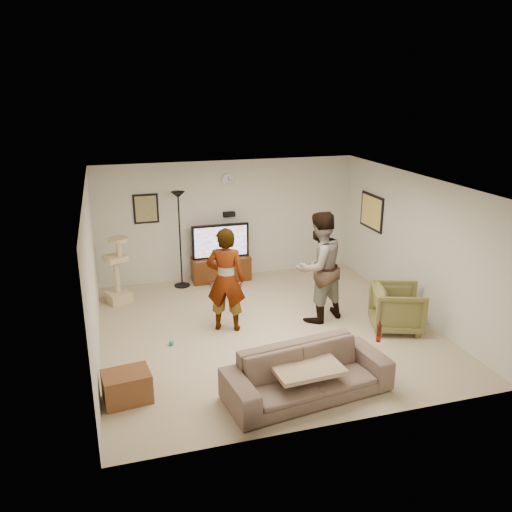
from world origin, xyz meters
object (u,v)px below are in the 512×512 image
object	(u,v)px
person_left	(226,280)
tv	(220,241)
armchair	(397,308)
side_table	(127,387)
sofa	(307,373)
person_right	(319,267)
floor_lamp	(180,240)
tv_stand	(221,269)
beer_bottle	(379,333)
cat_tree	(116,270)

from	to	relation	value
person_left	tv	bearing A→B (deg)	-78.57
tv	armchair	size ratio (longest dim) A/B	1.45
tv	side_table	size ratio (longest dim) A/B	1.98
sofa	person_right	bearing A→B (deg)	56.09
person_right	armchair	world-z (taller)	person_right
floor_lamp	tv_stand	bearing A→B (deg)	7.47
person_left	side_table	size ratio (longest dim) A/B	2.94
tv_stand	beer_bottle	xyz separation A→B (m)	(1.17, -4.56, 0.52)
armchair	side_table	bearing A→B (deg)	120.82
tv_stand	tv	size ratio (longest dim) A/B	1.02
floor_lamp	person_right	world-z (taller)	floor_lamp
tv_stand	floor_lamp	bearing A→B (deg)	-172.53
person_left	beer_bottle	size ratio (longest dim) A/B	7.13
armchair	person_left	bearing A→B (deg)	93.36
person_left	beer_bottle	xyz separation A→B (m)	(1.59, -2.25, -0.12)
person_right	floor_lamp	bearing A→B (deg)	-67.33
tv	sofa	bearing A→B (deg)	-88.14
tv	person_right	xyz separation A→B (m)	(1.20, -2.38, 0.11)
person_right	side_table	size ratio (longest dim) A/B	3.22
side_table	tv_stand	bearing A→B (deg)	61.67
person_right	tv	bearing A→B (deg)	-82.72
floor_lamp	person_left	bearing A→B (deg)	-78.93
tv	armchair	distance (m)	3.93
person_left	person_right	bearing A→B (deg)	-160.57
tv	side_table	xyz separation A→B (m)	(-2.16, -4.01, -0.66)
floor_lamp	person_right	xyz separation A→B (m)	(2.06, -2.27, -0.01)
tv_stand	floor_lamp	distance (m)	1.13
sofa	side_table	world-z (taller)	sofa
tv_stand	cat_tree	bearing A→B (deg)	-164.71
person_left	sofa	size ratio (longest dim) A/B	0.80
person_left	person_right	xyz separation A→B (m)	(1.63, -0.07, 0.09)
sofa	tv	bearing A→B (deg)	83.77
cat_tree	armchair	xyz separation A→B (m)	(4.49, -2.53, -0.27)
beer_bottle	armchair	distance (m)	1.90
sofa	cat_tree	bearing A→B (deg)	111.94
sofa	armchair	bearing A→B (deg)	25.19
tv	sofa	world-z (taller)	tv
cat_tree	sofa	xyz separation A→B (m)	(2.30, -3.97, -0.32)
beer_bottle	side_table	world-z (taller)	beer_bottle
tv_stand	beer_bottle	world-z (taller)	beer_bottle
person_right	side_table	world-z (taller)	person_right
cat_tree	sofa	distance (m)	4.60
tv	armchair	bearing A→B (deg)	-53.06
tv_stand	person_right	world-z (taller)	person_right
tv	sofa	xyz separation A→B (m)	(0.15, -4.56, -0.54)
tv	cat_tree	size ratio (longest dim) A/B	0.93
floor_lamp	beer_bottle	xyz separation A→B (m)	(2.02, -4.45, -0.22)
person_left	beer_bottle	distance (m)	2.76
tv_stand	person_left	size ratio (longest dim) A/B	0.69
person_left	person_right	distance (m)	1.63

